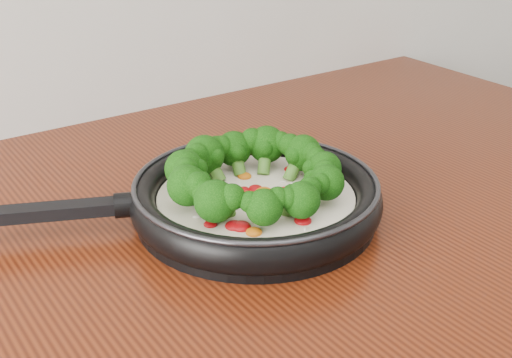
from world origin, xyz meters
TOP-DOWN VIEW (x-y plane):
  - skillet at (0.13, 1.08)m, footprint 0.48×0.38m

SIDE VIEW (x-z plane):
  - skillet at x=0.13m, z-range 0.89..0.97m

